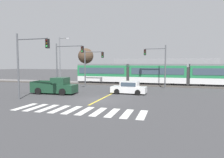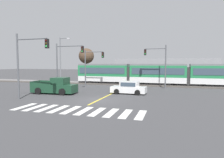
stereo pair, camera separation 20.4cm
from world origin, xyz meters
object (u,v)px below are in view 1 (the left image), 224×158
Objects in this scene: traffic_light_far_right at (158,60)px; street_lamp_west at (61,58)px; bare_tree_far_west at (86,56)px; pickup_truck at (55,87)px; traffic_light_mid_left at (65,59)px; traffic_light_far_left at (91,62)px; traffic_light_near_left at (28,57)px; light_rail_tram at (157,73)px; sedan_crossing at (129,88)px.

traffic_light_far_right is 16.99m from street_lamp_west.
street_lamp_west is at bearing -102.87° from bare_tree_far_west.
traffic_light_mid_left reaches higher than pickup_truck.
traffic_light_mid_left reaches higher than traffic_light_far_right.
street_lamp_west reaches higher than pickup_truck.
bare_tree_far_west is at bearing 118.68° from traffic_light_far_left.
traffic_light_far_right is 18.12m from traffic_light_near_left.
traffic_light_mid_left is at bearing -156.53° from traffic_light_far_right.
traffic_light_far_right is 0.93× the size of bare_tree_far_west.
traffic_light_far_right is 0.77× the size of street_lamp_west.
sedan_crossing is (-2.65, -10.45, -1.35)m from light_rail_tram.
light_rail_tram is 4.32× the size of traffic_light_mid_left.
street_lamp_west is (-6.59, 1.90, 0.84)m from traffic_light_far_left.
traffic_light_near_left reaches higher than sedan_crossing.
traffic_light_near_left reaches higher than traffic_light_far_left.
bare_tree_far_west reaches higher than light_rail_tram.
traffic_light_far_left reaches higher than light_rail_tram.
traffic_light_mid_left is at bearing -77.81° from bare_tree_far_west.
traffic_light_far_left is 0.85× the size of bare_tree_far_west.
bare_tree_far_west is (-2.94, 13.60, 0.90)m from traffic_light_mid_left.
street_lamp_west reaches higher than sedan_crossing.
street_lamp_west is at bearing 117.40° from pickup_truck.
traffic_light_mid_left is at bearing -143.29° from light_rail_tram.
traffic_light_mid_left is at bearing 93.70° from traffic_light_near_left.
traffic_light_far_right is at bearing 49.23° from traffic_light_near_left.
bare_tree_far_west is at bearing 102.08° from pickup_truck.
sedan_crossing is 8.22m from traffic_light_far_right.
traffic_light_far_left is at bearing 82.01° from pickup_truck.
street_lamp_west is (-5.11, 14.79, 0.41)m from traffic_light_near_left.
pickup_truck is at bearing -130.90° from light_rail_tram.
sedan_crossing is at bearing -113.55° from traffic_light_far_right.
traffic_light_near_left reaches higher than light_rail_tram.
street_lamp_west is (-16.95, 1.07, 0.58)m from traffic_light_far_right.
bare_tree_far_west is at bearing 151.74° from traffic_light_far_right.
traffic_light_near_left is at bearing -70.92° from street_lamp_west.
sedan_crossing is 0.67× the size of traffic_light_far_right.
traffic_light_near_left is (-11.83, -13.72, 0.17)m from traffic_light_far_right.
traffic_light_far_right is at bearing 23.47° from traffic_light_mid_left.
pickup_truck is at bearing 86.32° from traffic_light_near_left.
light_rail_tram reaches higher than pickup_truck.
street_lamp_west is (-4.57, 6.44, 0.40)m from traffic_light_mid_left.
light_rail_tram is at bearing 56.43° from traffic_light_near_left.
light_rail_tram is 4.39× the size of traffic_light_far_right.
traffic_light_near_left is at bearing -130.77° from traffic_light_far_right.
traffic_light_mid_left reaches higher than sedan_crossing.
traffic_light_far_left is 0.70× the size of street_lamp_west.
street_lamp_west is 1.21× the size of bare_tree_far_west.
traffic_light_mid_left is 8.37m from traffic_light_near_left.
light_rail_tram is at bearing 95.31° from traffic_light_far_right.
bare_tree_far_west is (-3.48, 21.95, 0.91)m from traffic_light_near_left.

